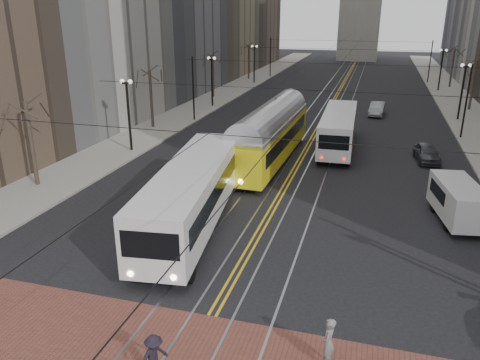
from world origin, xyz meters
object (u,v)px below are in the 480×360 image
Objects in this scene: streetcar at (270,140)px; rear_bus at (338,131)px; sedan_silver at (377,109)px; pedestrian_d at (154,357)px; cargo_van at (458,203)px; sedan_grey at (427,153)px; pedestrian_b at (328,342)px; transit_bus at (193,196)px.

streetcar is 6.96m from rear_bus.
streetcar is 21.27m from sedan_silver.
pedestrian_d is (1.53, -23.03, -0.94)m from streetcar.
cargo_van reaches higher than sedan_grey.
rear_bus is at bearing -169.49° from pedestrian_b.
sedan_grey is 2.27× the size of pedestrian_b.
sedan_silver reaches higher than sedan_grey.
transit_bus is at bearing 38.49° from pedestrian_d.
rear_bus is (4.64, 5.18, -0.21)m from streetcar.
transit_bus is 2.74× the size of cargo_van.
cargo_van is (7.55, -13.01, -0.43)m from rear_bus.
pedestrian_d is (-10.01, -26.46, 0.12)m from sedan_grey.
cargo_van is at bearing -11.78° from pedestrian_d.
sedan_silver is (9.05, 32.03, -0.98)m from transit_bus.
sedan_silver is (-3.90, 16.40, 0.04)m from sedan_grey.
cargo_van is 3.17× the size of pedestrian_d.
rear_bus is at bearing -97.03° from sedan_silver.
rear_bus is 26.22m from pedestrian_b.
sedan_silver is (3.00, 14.65, -0.81)m from rear_bus.
pedestrian_b is at bearing -108.06° from sedan_grey.
rear_bus is 15.05m from cargo_van.
sedan_silver is 2.48× the size of pedestrian_b.
streetcar reaches higher than pedestrian_d.
streetcar reaches higher than cargo_van.
streetcar is at bearing -170.20° from sedan_grey.
pedestrian_b is (6.66, -20.96, -0.85)m from streetcar.
cargo_van is 1.25× the size of sedan_grey.
cargo_van is 28.03m from sedan_silver.
pedestrian_b is at bearing -44.65° from pedestrian_d.
streetcar is 9.45× the size of pedestrian_d.
transit_bus is at bearing -131.20° from pedestrian_b.
streetcar is 3.42× the size of sedan_silver.
transit_bus is 8.69× the size of pedestrian_d.
cargo_van is 14.24m from pedestrian_b.
transit_bus is 3.43× the size of sedan_grey.
pedestrian_b is 1.11× the size of pedestrian_d.
pedestrian_b is at bearing -87.12° from rear_bus.
transit_bus is 1.16× the size of rear_bus.
cargo_van is at bearing 10.68° from transit_bus.
streetcar is at bearing 76.24° from transit_bus.
cargo_van is 18.57m from pedestrian_d.
streetcar reaches higher than transit_bus.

